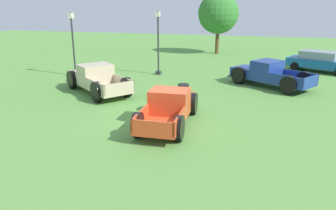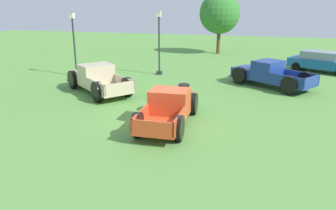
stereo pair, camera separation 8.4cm
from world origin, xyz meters
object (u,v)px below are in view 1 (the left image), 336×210
sedan_distant_a (320,61)px  lamp_post_near (73,43)px  pickup_truck_behind_right (95,79)px  pickup_truck_foreground (170,107)px  lamp_post_far (158,42)px  oak_tree_east (218,13)px  pickup_truck_behind_left (266,74)px  trash_can (183,93)px

sedan_distant_a → lamp_post_near: bearing=-160.7°
pickup_truck_behind_right → pickup_truck_foreground: bearing=-35.8°
lamp_post_near → lamp_post_far: (5.59, 1.93, 0.05)m
sedan_distant_a → lamp_post_near: 18.10m
pickup_truck_foreground → lamp_post_near: (-8.90, 7.61, 1.59)m
pickup_truck_foreground → lamp_post_far: 10.23m
pickup_truck_foreground → oak_tree_east: oak_tree_east is taller
pickup_truck_behind_left → pickup_truck_behind_right: (-9.64, -3.99, 0.01)m
pickup_truck_behind_right → lamp_post_near: lamp_post_near is taller
pickup_truck_behind_right → trash_can: bearing=-7.7°
pickup_truck_foreground → sedan_distant_a: sedan_distant_a is taller
lamp_post_near → trash_can: 9.99m
trash_can → oak_tree_east: bearing=91.1°
pickup_truck_behind_left → oak_tree_east: 14.04m
lamp_post_far → pickup_truck_behind_left: bearing=-12.0°
pickup_truck_behind_left → lamp_post_near: bearing=-178.4°
lamp_post_far → trash_can: size_ratio=4.73×
pickup_truck_foreground → trash_can: 3.26m
pickup_truck_foreground → lamp_post_near: size_ratio=1.12×
pickup_truck_foreground → sedan_distant_a: (8.12, 13.59, 0.09)m
lamp_post_far → trash_can: bearing=-63.0°
sedan_distant_a → oak_tree_east: bearing=139.6°
pickup_truck_foreground → trash_can: bearing=91.8°
lamp_post_near → trash_can: bearing=-26.4°
trash_can → oak_tree_east: (-0.34, 17.62, 3.45)m
pickup_truck_behind_left → oak_tree_east: bearing=109.5°
trash_can → pickup_truck_behind_left: bearing=48.2°
pickup_truck_behind_right → sedan_distant_a: (13.64, 9.61, 0.03)m
pickup_truck_behind_right → lamp_post_near: bearing=132.9°
oak_tree_east → lamp_post_far: bearing=-104.2°
pickup_truck_behind_right → oak_tree_east: bearing=73.2°
lamp_post_far → oak_tree_east: bearing=75.8°
oak_tree_east → lamp_post_near: bearing=-122.6°
pickup_truck_behind_left → sedan_distant_a: bearing=54.6°
pickup_truck_foreground → pickup_truck_behind_right: (-5.52, 3.98, 0.06)m
lamp_post_near → lamp_post_far: size_ratio=0.98×
lamp_post_near → trash_can: size_ratio=4.64×
lamp_post_far → sedan_distant_a: bearing=19.5°
sedan_distant_a → lamp_post_far: lamp_post_far is taller
trash_can → pickup_truck_foreground: bearing=-88.2°
pickup_truck_foreground → oak_tree_east: size_ratio=0.83×
pickup_truck_foreground → lamp_post_far: (-3.31, 9.54, 1.64)m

